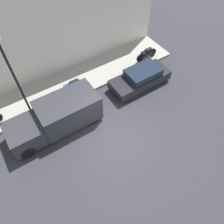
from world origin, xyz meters
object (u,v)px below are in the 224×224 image
object	(u,v)px
motorcycle_black	(147,54)
parked_car	(141,78)
motorcycle_blue	(73,86)
delivery_van	(56,117)
streetlamp	(9,66)

from	to	relation	value
motorcycle_black	parked_car	bearing A→B (deg)	132.47
motorcycle_blue	motorcycle_black	distance (m)	6.09
delivery_van	motorcycle_blue	xyz separation A→B (m)	(1.95, -1.98, -0.36)
parked_car	motorcycle_black	xyz separation A→B (m)	(1.82, -1.99, -0.03)
parked_car	streetlamp	bearing A→B (deg)	77.62
parked_car	motorcycle_black	bearing A→B (deg)	-47.53
delivery_van	motorcycle_blue	bearing A→B (deg)	-45.54
parked_car	delivery_van	size ratio (longest dim) A/B	0.79
parked_car	delivery_van	world-z (taller)	delivery_van
parked_car	streetlamp	world-z (taller)	streetlamp
delivery_van	streetlamp	world-z (taller)	streetlamp
delivery_van	motorcycle_blue	world-z (taller)	delivery_van
parked_car	streetlamp	distance (m)	7.94
parked_car	delivery_van	bearing A→B (deg)	91.45
motorcycle_black	delivery_van	bearing A→B (deg)	103.75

